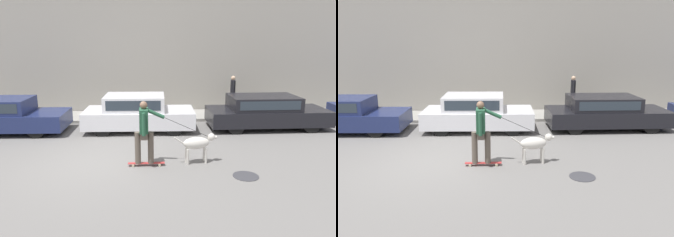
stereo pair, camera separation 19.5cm
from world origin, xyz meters
TOP-DOWN VIEW (x-y plane):
  - ground_plane at (0.00, 0.00)m, footprint 36.00×36.00m
  - back_wall at (0.00, 6.63)m, footprint 32.00×0.30m
  - sidewalk_curb at (0.00, 5.49)m, footprint 30.00×1.94m
  - parked_car_0 at (-4.00, 3.38)m, footprint 4.65×1.91m
  - parked_car_1 at (0.98, 3.38)m, footprint 4.15×1.94m
  - parked_car_2 at (5.90, 3.37)m, footprint 4.55×1.80m
  - dog at (2.71, -0.16)m, footprint 1.22×0.43m
  - skateboarder at (1.25, -0.30)m, footprint 2.31×0.65m
  - pedestrian_with_bag at (5.16, 5.56)m, footprint 0.23×0.62m
  - manhole_cover at (3.79, -1.18)m, footprint 0.65×0.65m

SIDE VIEW (x-z plane):
  - ground_plane at x=0.00m, z-range 0.00..0.00m
  - manhole_cover at x=3.79m, z-range 0.00..0.01m
  - sidewalk_curb at x=0.00m, z-range 0.00..0.12m
  - dog at x=2.71m, z-range 0.15..0.98m
  - parked_car_0 at x=-4.00m, z-range -0.02..1.26m
  - parked_car_2 at x=5.90m, z-range 0.00..1.27m
  - parked_car_1 at x=0.98m, z-range -0.02..1.33m
  - skateboarder at x=1.25m, z-range 0.12..1.91m
  - pedestrian_with_bag at x=5.16m, z-range 0.21..1.89m
  - back_wall at x=0.00m, z-range 0.00..5.51m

